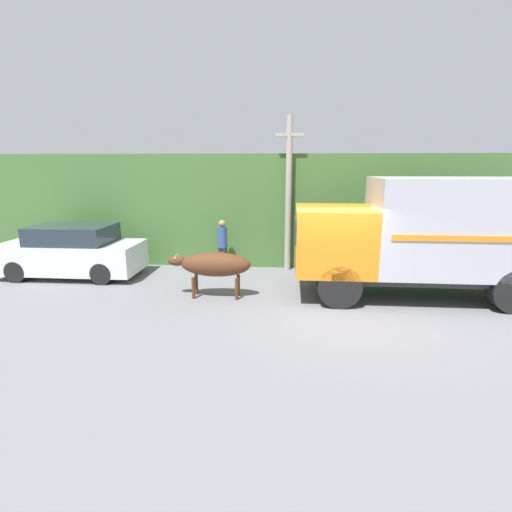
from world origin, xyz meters
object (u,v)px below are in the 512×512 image
at_px(brown_cow, 214,265).
at_px(parked_suv, 72,252).
at_px(utility_pole, 289,191).
at_px(cargo_truck, 432,233).
at_px(pedestrian_on_hill, 222,243).

distance_m(brown_cow, parked_suv, 5.19).
distance_m(brown_cow, utility_pole, 4.04).
bearing_deg(utility_pole, brown_cow, -122.27).
height_order(cargo_truck, utility_pole, utility_pole).
distance_m(parked_suv, utility_pole, 7.24).
bearing_deg(utility_pole, cargo_truck, -34.92).
height_order(brown_cow, parked_suv, parked_suv).
xyz_separation_m(cargo_truck, brown_cow, (-5.72, -0.45, -0.86)).
distance_m(cargo_truck, brown_cow, 5.80).
xyz_separation_m(cargo_truck, utility_pole, (-3.77, 2.64, 0.89)).
relative_size(brown_cow, utility_pole, 0.45).
relative_size(parked_suv, pedestrian_on_hill, 2.53).
distance_m(parked_suv, pedestrian_on_hill, 4.81).
relative_size(parked_suv, utility_pole, 0.86).
height_order(brown_cow, utility_pole, utility_pole).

